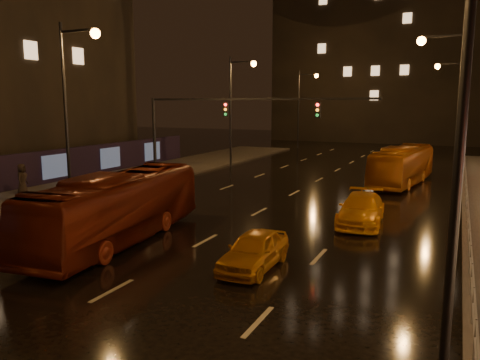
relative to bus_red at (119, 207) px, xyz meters
The scene contains 11 objects.
ground 12.12m from the bus_red, 74.10° to the left, with size 140.00×140.00×0.00m, color black.
sidewalk_left 12.22m from the bus_red, 147.20° to the left, with size 7.00×70.00×0.15m, color #38332D.
building_distant 66.09m from the bus_red, 83.45° to the left, with size 44.00×16.00×36.00m, color black.
traffic_signal 12.15m from the bus_red, 98.66° to the left, with size 15.31×0.32×6.20m.
streetlight_right 14.67m from the bus_red, 27.74° to the right, with size 2.64×0.50×10.00m.
railing_right 16.56m from the bus_red, 35.35° to the left, with size 0.05×56.00×1.00m.
bus_red is the anchor object (origin of this frame).
bus_curb 22.19m from the bus_red, 65.22° to the left, with size 2.33×9.97×2.78m, color #A55310.
taxi_near 6.63m from the bus_red, ahead, with size 1.57×3.91×1.33m, color #BF7211.
taxi_far 11.48m from the bus_red, 39.85° to the left, with size 2.02×4.97×1.44m, color orange.
pedestrian_c 12.98m from the bus_red, 156.61° to the left, with size 0.95×0.62×1.94m, color black.
Camera 1 is at (9.57, -6.93, 5.82)m, focal length 35.00 mm.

